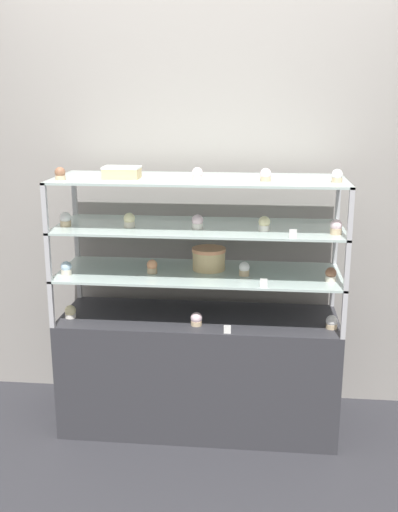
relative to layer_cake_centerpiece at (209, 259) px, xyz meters
The scene contains 28 objects.
ground_plane 0.96m from the layer_cake_centerpiece, 133.17° to the right, with size 20.00×20.00×0.00m, color #2D2D33.
back_wall 0.49m from the layer_cake_centerpiece, 97.86° to the left, with size 8.00×0.05×2.60m.
display_base 0.64m from the layer_cake_centerpiece, 133.17° to the right, with size 1.50×0.51×0.65m.
display_riser_lower 0.10m from the layer_cake_centerpiece, 133.17° to the right, with size 1.50×0.51×0.25m.
display_riser_middle 0.19m from the layer_cake_centerpiece, 133.17° to the right, with size 1.50×0.51×0.25m.
display_riser_upper 0.43m from the layer_cake_centerpiece, 133.17° to the right, with size 1.50×0.51×0.25m.
layer_cake_centerpiece is the anchor object (origin of this frame).
sheet_cake_frosted 0.65m from the layer_cake_centerpiece, 166.97° to the right, with size 0.19×0.13×0.06m.
cupcake_0 0.80m from the layer_cake_centerpiece, 168.76° to the right, with size 0.06×0.06×0.07m.
cupcake_1 0.34m from the layer_cake_centerpiece, 103.66° to the right, with size 0.06×0.06×0.07m.
cupcake_2 0.73m from the layer_cake_centerpiece, 13.67° to the right, with size 0.06×0.06×0.07m.
price_tag_0 0.42m from the layer_cake_centerpiece, 67.16° to the right, with size 0.04×0.00×0.04m.
cupcake_3 0.76m from the layer_cake_centerpiece, 166.57° to the right, with size 0.06×0.06×0.07m.
cupcake_4 0.31m from the layer_cake_centerpiece, 161.70° to the right, with size 0.06×0.06×0.07m.
cupcake_5 0.22m from the layer_cake_centerpiece, 25.66° to the right, with size 0.06×0.06×0.07m.
cupcake_6 0.65m from the layer_cake_centerpiece, 13.33° to the right, with size 0.06×0.06×0.07m.
price_tag_1 0.41m from the layer_cake_centerpiece, 43.95° to the right, with size 0.04×0.00×0.04m.
cupcake_7 0.79m from the layer_cake_centerpiece, behind, with size 0.06×0.06×0.08m.
cupcake_8 0.48m from the layer_cake_centerpiece, 163.96° to the right, with size 0.06×0.06×0.08m.
cupcake_9 0.26m from the layer_cake_centerpiece, 109.54° to the right, with size 0.06×0.06×0.08m.
cupcake_10 0.39m from the layer_cake_centerpiece, 24.50° to the right, with size 0.06×0.06×0.08m.
cupcake_11 0.70m from the layer_cake_centerpiece, 15.39° to the right, with size 0.06×0.06×0.08m.
price_tag_2 0.56m from the layer_cake_centerpiece, 33.63° to the right, with size 0.04×0.00×0.04m.
cupcake_12 0.89m from the layer_cake_centerpiece, 165.73° to the right, with size 0.05×0.05×0.06m.
cupcake_13 0.49m from the layer_cake_centerpiece, 111.23° to the right, with size 0.05×0.05×0.06m.
cupcake_14 0.57m from the layer_cake_centerpiece, 24.82° to the right, with size 0.05×0.05×0.06m.
cupcake_15 0.81m from the layer_cake_centerpiece, 12.15° to the right, with size 0.05×0.05×0.06m.
price_tag_3 0.71m from the layer_cake_centerpiece, 31.80° to the right, with size 0.04×0.00×0.04m.
Camera 1 is at (0.31, -3.05, 1.81)m, focal length 42.00 mm.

